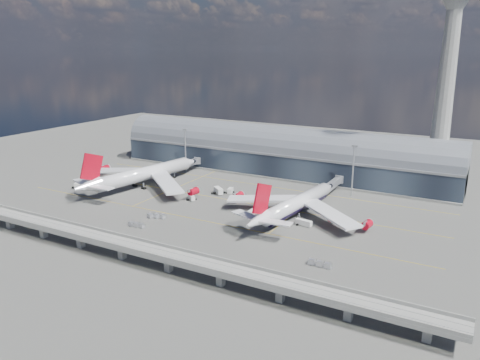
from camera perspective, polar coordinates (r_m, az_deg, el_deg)
The scene contains 20 objects.
ground at distance 210.57m, azimuth -4.01°, elevation -3.92°, with size 500.00×500.00×0.00m, color #474744.
taxi_lines at distance 228.47m, azimuth -1.03°, elevation -2.29°, with size 200.00×80.12×0.01m.
terminal at distance 273.77m, azimuth 4.76°, elevation 3.14°, with size 200.00×30.00×28.00m.
control_tower at distance 251.40m, azimuth 23.75°, elevation 10.08°, with size 19.00×19.00×103.00m.
guideway at distance 168.27m, azimuth -14.25°, elevation -7.62°, with size 220.00×8.50×7.20m.
floodlight_mast_left at distance 277.92m, azimuth -6.68°, elevation 3.76°, with size 3.00×0.70×25.70m.
floodlight_mast_right at distance 235.99m, azimuth 13.62°, elevation 1.29°, with size 3.00×0.70×25.70m.
airliner_left at distance 251.06m, azimuth -11.93°, elevation 0.66°, with size 75.11×79.08×24.18m.
airliner_right at distance 203.08m, azimuth 6.75°, elevation -3.01°, with size 67.14×70.23×22.30m.
jet_bridge_left at distance 276.90m, azimuth -6.43°, elevation 1.93°, with size 4.40×28.00×7.25m.
jet_bridge_right at distance 237.03m, azimuth 11.12°, elevation -0.62°, with size 4.40×32.00×7.25m.
service_truck_0 at distance 260.38m, azimuth -18.99°, elevation -0.51°, with size 5.79×8.36×3.32m.
service_truck_1 at distance 226.91m, azimuth -5.93°, elevation -2.17°, with size 4.74×4.07×2.53m.
service_truck_2 at distance 195.54m, azimuth 7.77°, elevation -5.18°, with size 7.28×3.17×2.55m.
service_truck_3 at distance 204.46m, azimuth 1.38°, elevation -4.08°, with size 2.35×5.59×2.70m.
service_truck_4 at distance 236.67m, azimuth -1.19°, elevation -1.32°, with size 3.10×4.92×2.64m.
service_truck_5 at distance 235.79m, azimuth -2.67°, elevation -1.31°, with size 6.97×6.24×3.29m.
cargo_train_0 at distance 197.22m, azimuth -12.53°, elevation -5.37°, with size 7.87×2.29×1.73m.
cargo_train_1 at distance 205.36m, azimuth -10.15°, elevation -4.36°, with size 8.47×4.24×1.86m.
cargo_train_2 at distance 161.50m, azimuth 9.68°, elevation -10.05°, with size 8.38×2.16×1.86m.
Camera 1 is at (107.72, -166.67, 70.42)m, focal length 35.00 mm.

